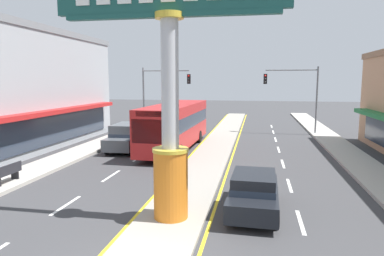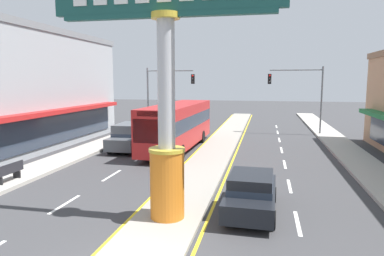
{
  "view_description": "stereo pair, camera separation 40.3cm",
  "coord_description": "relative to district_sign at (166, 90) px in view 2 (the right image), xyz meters",
  "views": [
    {
      "loc": [
        2.9,
        -7.39,
        4.93
      ],
      "look_at": [
        -0.25,
        9.44,
        2.6
      ],
      "focal_mm": 32.61,
      "sensor_mm": 36.0,
      "label": 1
    },
    {
      "loc": [
        3.29,
        -7.32,
        4.93
      ],
      "look_at": [
        -0.25,
        9.44,
        2.6
      ],
      "focal_mm": 32.61,
      "sensor_mm": 36.0,
      "label": 2
    }
  ],
  "objects": [
    {
      "name": "median_strip",
      "position": [
        -0.0,
        13.94,
        -4.55
      ],
      "size": [
        2.41,
        52.0,
        0.14
      ],
      "primitive_type": "cube",
      "color": "gray",
      "rests_on": "ground"
    },
    {
      "name": "sidewalk_left",
      "position": [
        -8.94,
        11.94,
        -4.53
      ],
      "size": [
        2.26,
        60.0,
        0.18
      ],
      "primitive_type": "cube",
      "color": "#ADA89E",
      "rests_on": "ground"
    },
    {
      "name": "sidewalk_right",
      "position": [
        8.94,
        11.94,
        -4.53
      ],
      "size": [
        2.26,
        60.0,
        0.18
      ],
      "primitive_type": "cube",
      "color": "#ADA89E",
      "rests_on": "ground"
    },
    {
      "name": "lane_markings",
      "position": [
        -0.0,
        12.59,
        -4.61
      ],
      "size": [
        9.15,
        52.0,
        0.01
      ],
      "color": "silver",
      "rests_on": "ground"
    },
    {
      "name": "district_sign",
      "position": [
        0.0,
        0.0,
        0.0
      ],
      "size": [
        7.85,
        1.26,
        8.5
      ],
      "color": "orange",
      "rests_on": "median_strip"
    },
    {
      "name": "storefront_left",
      "position": [
        -15.02,
        11.43,
        -0.28
      ],
      "size": [
        8.54,
        18.37,
        8.67
      ],
      "color": "#999EA3",
      "rests_on": "ground"
    },
    {
      "name": "traffic_light_left_side",
      "position": [
        -6.44,
        21.68,
        -0.37
      ],
      "size": [
        4.86,
        0.46,
        6.2
      ],
      "color": "slate",
      "rests_on": "ground"
    },
    {
      "name": "traffic_light_right_side",
      "position": [
        6.44,
        21.66,
        -0.37
      ],
      "size": [
        4.86,
        0.46,
        6.2
      ],
      "color": "slate",
      "rests_on": "ground"
    },
    {
      "name": "bus_near_right_lane",
      "position": [
        -2.86,
        12.92,
        -2.75
      ],
      "size": [
        2.84,
        11.27,
        3.26
      ],
      "color": "#B21E1E",
      "rests_on": "ground"
    },
    {
      "name": "suv_far_right_lane",
      "position": [
        -6.16,
        11.7,
        -3.63
      ],
      "size": [
        2.1,
        4.67,
        1.9
      ],
      "color": "#4C5156",
      "rests_on": "ground"
    },
    {
      "name": "sedan_near_left_lane",
      "position": [
        2.85,
        1.39,
        -3.83
      ],
      "size": [
        1.94,
        4.35,
        1.53
      ],
      "color": "black",
      "rests_on": "ground"
    },
    {
      "name": "street_bench",
      "position": [
        -8.54,
        2.56,
        -3.97
      ],
      "size": [
        0.48,
        1.6,
        0.88
      ],
      "color": "#232328",
      "rests_on": "sidewalk_left"
    }
  ]
}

